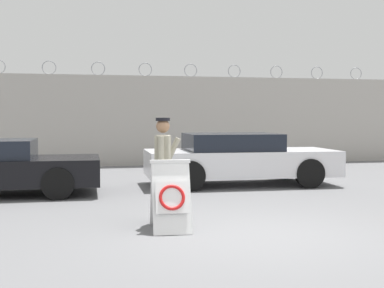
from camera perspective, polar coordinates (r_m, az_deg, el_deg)
The scene contains 5 objects.
ground_plane at distance 7.84m, azimuth 6.51°, elevation -9.57°, with size 90.00×90.00×0.00m, color slate.
perimeter_wall at distance 18.54m, azimuth -4.98°, elevation 2.52°, with size 36.00×0.30×3.54m.
barricade_sign at distance 7.98m, azimuth -2.30°, elevation -5.50°, with size 0.63×0.87×1.06m.
security_guard at distance 8.43m, azimuth -3.09°, elevation -2.30°, with size 0.50×0.60×1.68m.
parked_car_rear_sedan at distance 13.26m, azimuth 5.00°, elevation -1.55°, with size 4.72×2.16×1.27m.
Camera 1 is at (-2.55, -7.21, 1.70)m, focal length 50.00 mm.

